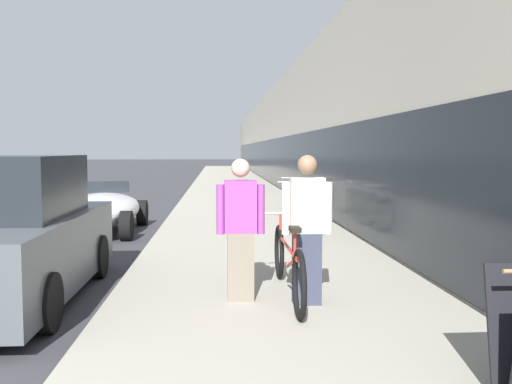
{
  "coord_description": "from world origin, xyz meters",
  "views": [
    {
      "loc": [
        5.16,
        -4.81,
        1.79
      ],
      "look_at": [
        6.38,
        13.15,
        0.48
      ],
      "focal_mm": 40.0,
      "sensor_mm": 36.0,
      "label": 1
    }
  ],
  "objects": [
    {
      "name": "vintage_roadster_curbside",
      "position": [
        2.59,
        7.78,
        0.48
      ],
      "size": [
        1.74,
        4.15,
        1.1
      ],
      "color": "white",
      "rests_on": "ground"
    },
    {
      "name": "cruiser_bike_farthest",
      "position": [
        7.35,
        11.96,
        0.49
      ],
      "size": [
        0.52,
        1.69,
        0.85
      ],
      "color": "black",
      "rests_on": "sidewalk_slab"
    },
    {
      "name": "cruiser_bike_nearest",
      "position": [
        7.12,
        7.1,
        0.52
      ],
      "size": [
        0.52,
        1.78,
        0.91
      ],
      "color": "black",
      "rests_on": "sidewalk_slab"
    },
    {
      "name": "bike_rack_hoop",
      "position": [
        7.06,
        5.9,
        0.65
      ],
      "size": [
        0.05,
        0.6,
        0.84
      ],
      "color": "#4C4C51",
      "rests_on": "sidewalk_slab"
    },
    {
      "name": "parked_sedan_curbside",
      "position": [
        2.61,
        2.04,
        0.77
      ],
      "size": [
        1.93,
        4.08,
        1.73
      ],
      "color": "#4C5156",
      "rests_on": "ground"
    },
    {
      "name": "sidewalk_slab",
      "position": [
        5.87,
        21.0,
        0.07
      ],
      "size": [
        3.92,
        70.0,
        0.13
      ],
      "color": "#A39E8E",
      "rests_on": "ground"
    },
    {
      "name": "cruiser_bike_middle",
      "position": [
        7.0,
        9.61,
        0.49
      ],
      "size": [
        0.52,
        1.76,
        0.85
      ],
      "color": "black",
      "rests_on": "sidewalk_slab"
    },
    {
      "name": "tandem_bicycle",
      "position": [
        5.96,
        1.55,
        0.51
      ],
      "size": [
        0.52,
        2.52,
        0.88
      ],
      "color": "black",
      "rests_on": "sidewalk_slab"
    },
    {
      "name": "person_bystander",
      "position": [
        5.41,
        1.43,
        0.92
      ],
      "size": [
        0.53,
        0.21,
        1.57
      ],
      "color": "#756B5B",
      "rests_on": "sidewalk_slab"
    },
    {
      "name": "storefront_facade",
      "position": [
        12.86,
        29.0,
        2.46
      ],
      "size": [
        10.01,
        70.0,
        4.92
      ],
      "color": "beige",
      "rests_on": "ground"
    },
    {
      "name": "person_rider",
      "position": [
        6.12,
        1.23,
        0.94
      ],
      "size": [
        0.55,
        0.21,
        1.61
      ],
      "color": "#33384C",
      "rests_on": "sidewalk_slab"
    }
  ]
}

